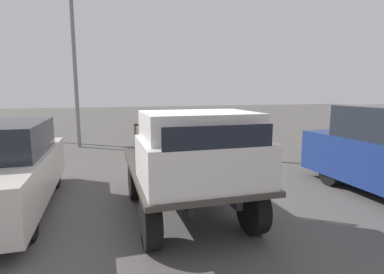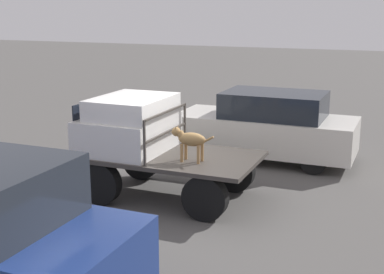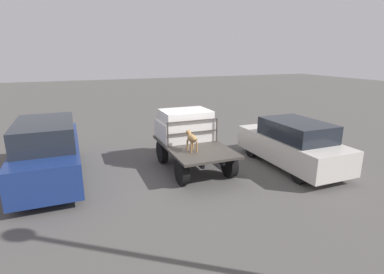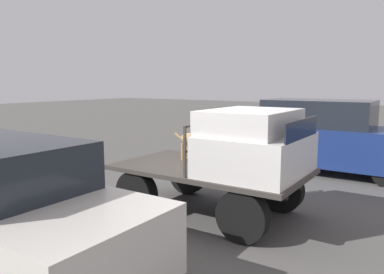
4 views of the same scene
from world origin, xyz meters
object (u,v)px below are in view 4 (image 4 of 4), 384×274
object	(u,v)px
flatbed_truck	(210,181)
dog	(194,140)
parked_pickup_far	(325,137)
parked_sedan	(1,209)

from	to	relation	value
flatbed_truck	dog	size ratio (longest dim) A/B	3.99
flatbed_truck	parked_pickup_far	xyz separation A→B (m)	(0.89, 4.68, 0.34)
dog	flatbed_truck	bearing A→B (deg)	-25.41
parked_sedan	dog	bearing A→B (deg)	77.90
dog	parked_sedan	world-z (taller)	parked_sedan
flatbed_truck	parked_pickup_far	size ratio (longest dim) A/B	0.69
flatbed_truck	parked_sedan	xyz separation A→B (m)	(-1.08, -3.39, 0.23)
flatbed_truck	parked_sedan	bearing A→B (deg)	-107.69
dog	parked_pickup_far	size ratio (longest dim) A/B	0.17
dog	parked_sedan	distance (m)	3.77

